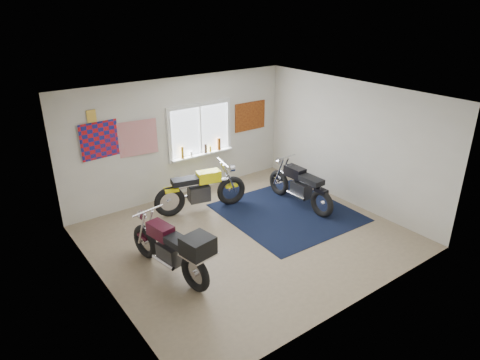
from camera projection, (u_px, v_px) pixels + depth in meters
ground at (248, 237)px, 8.24m from camera, size 5.50×5.50×0.00m
room_shell at (248, 157)px, 7.59m from camera, size 5.50×5.50×5.50m
navy_rug at (287, 212)px, 9.15m from camera, size 2.58×2.68×0.01m
window_assembly at (200, 134)px, 9.79m from camera, size 1.66×0.17×1.26m
oil_bottles at (205, 148)px, 9.92m from camera, size 1.07×0.09×0.30m
flag_display at (91, 116)px, 8.19m from camera, size 1.60×0.10×1.17m
triumph_poster at (250, 116)px, 10.52m from camera, size 0.90×0.03×0.70m
yellow_triumph at (201, 191)px, 9.10m from camera, size 2.03×0.70×1.03m
black_chrome_bike at (300, 187)px, 9.33m from camera, size 0.59×1.95×1.00m
maroon_tourer at (174, 249)px, 6.87m from camera, size 0.76×1.97×1.00m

